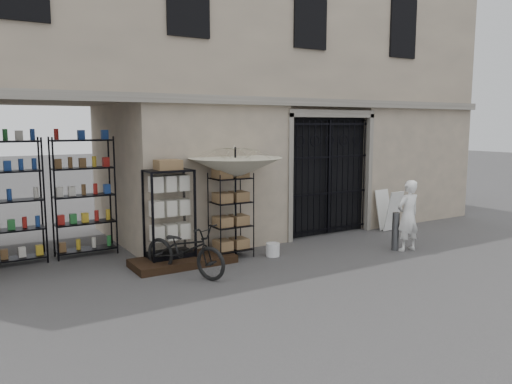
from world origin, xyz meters
TOP-DOWN VIEW (x-y plane):
  - ground at (0.00, 0.00)m, footprint 80.00×80.00m
  - main_building at (0.00, 4.00)m, footprint 14.00×4.00m
  - shop_recess at (-4.50, 2.80)m, footprint 3.00×1.70m
  - shop_shelving at (-4.55, 3.30)m, footprint 2.70×0.50m
  - iron_gate at (1.75, 2.28)m, footprint 2.50×0.21m
  - step_platform at (-2.40, 1.55)m, footprint 2.00×0.90m
  - display_cabinet at (-2.60, 1.72)m, footprint 0.92×0.63m
  - wire_rack at (-1.31, 1.57)m, footprint 0.84×0.65m
  - market_umbrella at (-1.23, 1.51)m, footprint 1.74×1.78m
  - white_bucket at (-0.54, 1.15)m, footprint 0.33×0.33m
  - bicycle at (-2.63, 0.90)m, footprint 0.99×1.14m
  - steel_bollard at (2.03, 0.16)m, footprint 0.16×0.16m
  - shopkeeper at (2.22, 0.00)m, footprint 0.64×1.58m
  - easel_sign at (3.42, 1.69)m, footprint 0.53×0.60m

SIDE VIEW (x-z plane):
  - ground at x=0.00m, z-range 0.00..0.00m
  - bicycle at x=-2.63m, z-range -0.91..0.91m
  - shopkeeper at x=2.22m, z-range -0.19..0.19m
  - step_platform at x=-2.40m, z-range 0.00..0.15m
  - white_bucket at x=-0.54m, z-range 0.00..0.28m
  - steel_bollard at x=2.03m, z-range 0.00..0.84m
  - easel_sign at x=3.42m, z-range 0.02..1.05m
  - wire_rack at x=-1.31m, z-range -0.02..1.74m
  - display_cabinet at x=-2.60m, z-range -0.01..1.86m
  - shop_shelving at x=-4.55m, z-range 0.00..2.50m
  - iron_gate at x=1.75m, z-range 0.00..3.00m
  - shop_recess at x=-4.50m, z-range 0.00..3.00m
  - market_umbrella at x=-1.23m, z-range 0.60..3.35m
  - main_building at x=0.00m, z-range 0.00..9.00m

